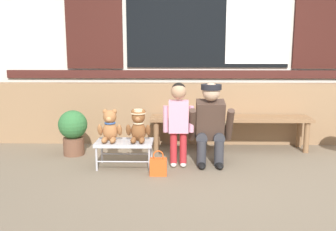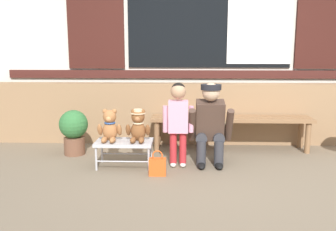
{
  "view_description": "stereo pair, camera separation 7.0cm",
  "coord_description": "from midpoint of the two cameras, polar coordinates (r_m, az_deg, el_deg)",
  "views": [
    {
      "loc": [
        -0.47,
        -3.69,
        1.32
      ],
      "look_at": [
        -0.56,
        0.54,
        0.55
      ],
      "focal_mm": 39.04,
      "sensor_mm": 36.0,
      "label": 1
    },
    {
      "loc": [
        -0.4,
        -3.69,
        1.32
      ],
      "look_at": [
        -0.56,
        0.54,
        0.55
      ],
      "focal_mm": 39.04,
      "sensor_mm": 36.0,
      "label": 2
    }
  ],
  "objects": [
    {
      "name": "teddy_bear_with_hat",
      "position": [
        4.1,
        -5.14,
        -1.67
      ],
      "size": [
        0.28,
        0.27,
        0.36
      ],
      "color": "brown",
      "rests_on": "small_display_bench"
    },
    {
      "name": "brick_low_wall",
      "position": [
        5.21,
        5.97,
        0.36
      ],
      "size": [
        6.46,
        0.25,
        0.85
      ],
      "primitive_type": "cube",
      "color": "#997551",
      "rests_on": "ground"
    },
    {
      "name": "ground_plane",
      "position": [
        3.94,
        7.55,
        -9.34
      ],
      "size": [
        60.0,
        60.0,
        0.0
      ],
      "primitive_type": "plane",
      "color": "#756651"
    },
    {
      "name": "wooden_bench_long",
      "position": [
        4.89,
        9.24,
        -0.99
      ],
      "size": [
        2.1,
        0.4,
        0.44
      ],
      "color": "#8E6642",
      "rests_on": "ground"
    },
    {
      "name": "small_display_bench",
      "position": [
        4.17,
        -7.29,
        -4.43
      ],
      "size": [
        0.64,
        0.36,
        0.3
      ],
      "color": "#BCBCC1",
      "rests_on": "ground"
    },
    {
      "name": "teddy_bear_plain",
      "position": [
        4.15,
        -9.54,
        -1.75
      ],
      "size": [
        0.28,
        0.26,
        0.36
      ],
      "color": "#A86B3D",
      "rests_on": "small_display_bench"
    },
    {
      "name": "potted_plant",
      "position": [
        4.75,
        -15.02,
        -2.18
      ],
      "size": [
        0.36,
        0.36,
        0.57
      ],
      "color": "brown",
      "rests_on": "ground"
    },
    {
      "name": "adult_crouching",
      "position": [
        4.21,
        6.25,
        -1.25
      ],
      "size": [
        0.5,
        0.49,
        0.95
      ],
      "color": "#333338",
      "rests_on": "ground"
    },
    {
      "name": "shop_facade",
      "position": [
        5.67,
        5.85,
        15.63
      ],
      "size": [
        6.59,
        0.26,
        3.7
      ],
      "color": "silver",
      "rests_on": "ground"
    },
    {
      "name": "handbag_on_ground",
      "position": [
        3.91,
        -2.04,
        -7.94
      ],
      "size": [
        0.18,
        0.11,
        0.27
      ],
      "color": "#DB561E",
      "rests_on": "ground"
    },
    {
      "name": "child_standing",
      "position": [
        4.08,
        1.17,
        0.02
      ],
      "size": [
        0.35,
        0.18,
        0.96
      ],
      "color": "#B7282D",
      "rests_on": "ground"
    }
  ]
}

